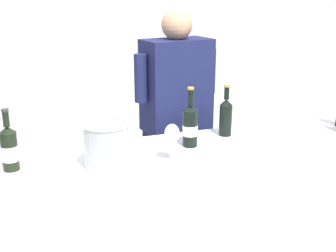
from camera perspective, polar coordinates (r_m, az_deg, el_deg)
The scene contains 8 objects.
wall_back at distance 4.68m, azimuth -9.29°, elevation 13.25°, with size 8.00×0.10×2.80m, color silver.
counter at distance 2.52m, azimuth 2.66°, elevation -13.15°, with size 2.52×0.60×0.93m, color white.
wine_bottle_0 at distance 2.53m, azimuth 7.62°, elevation 1.33°, with size 0.07×0.07×0.30m.
wine_bottle_2 at distance 2.34m, azimuth 2.94°, elevation 0.09°, with size 0.08×0.08×0.33m.
wine_bottle_5 at distance 2.17m, azimuth -20.18°, elevation -2.79°, with size 0.08×0.08×0.30m.
wine_glass at distance 2.12m, azimuth 0.54°, elevation -1.21°, with size 0.08×0.08×0.20m.
ice_bucket at distance 2.08m, azimuth -8.11°, elevation -2.58°, with size 0.22×0.22×0.22m.
person_server at distance 2.91m, azimuth 1.09°, elevation -1.51°, with size 0.58×0.31×1.63m.
Camera 1 is at (-0.81, -2.00, 1.76)m, focal length 46.23 mm.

